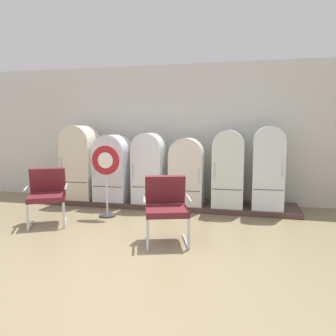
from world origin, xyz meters
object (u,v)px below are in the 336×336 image
object	(u,v)px
refrigerator_5	(268,165)
armchair_right	(166,205)
refrigerator_2	(149,166)
sign_stand	(106,180)
refrigerator_1	(113,166)
refrigerator_4	(228,166)
refrigerator_3	(187,170)
armchair_left	(47,192)
refrigerator_0	(80,160)

from	to	relation	value
refrigerator_5	armchair_right	xyz separation A→B (m)	(-1.56, -2.04, -0.40)
refrigerator_2	sign_stand	world-z (taller)	refrigerator_2
refrigerator_1	refrigerator_5	bearing A→B (deg)	-0.28
refrigerator_2	sign_stand	size ratio (longest dim) A/B	1.09
refrigerator_4	refrigerator_5	size ratio (longest dim) A/B	0.95
refrigerator_2	refrigerator_4	xyz separation A→B (m)	(1.66, 0.06, 0.04)
refrigerator_3	sign_stand	xyz separation A→B (m)	(-1.39, -0.94, -0.11)
refrigerator_1	refrigerator_3	bearing A→B (deg)	-0.95
refrigerator_4	refrigerator_5	distance (m)	0.77
refrigerator_2	refrigerator_5	xyz separation A→B (m)	(2.42, 0.02, 0.08)
sign_stand	refrigerator_4	bearing A→B (deg)	24.04
armchair_left	sign_stand	world-z (taller)	sign_stand
armchair_left	sign_stand	bearing A→B (deg)	38.93
refrigerator_0	refrigerator_4	distance (m)	3.27
refrigerator_0	sign_stand	bearing A→B (deg)	-42.97
refrigerator_5	armchair_right	distance (m)	2.60
refrigerator_4	sign_stand	bearing A→B (deg)	-155.96
armchair_right	armchair_left	bearing A→B (deg)	169.40
refrigerator_1	refrigerator_2	distance (m)	0.84
refrigerator_5	armchair_left	size ratio (longest dim) A/B	1.65
refrigerator_4	sign_stand	world-z (taller)	refrigerator_4
refrigerator_0	refrigerator_1	distance (m)	0.79
sign_stand	refrigerator_1	bearing A→B (deg)	105.51
refrigerator_1	armchair_left	bearing A→B (deg)	-108.76
refrigerator_2	armchair_right	xyz separation A→B (m)	(0.86, -2.02, -0.32)
sign_stand	refrigerator_2	bearing A→B (deg)	58.86
refrigerator_0	refrigerator_5	bearing A→B (deg)	-0.31
refrigerator_3	armchair_right	size ratio (longest dim) A/B	1.41
refrigerator_1	refrigerator_4	world-z (taller)	refrigerator_4
refrigerator_4	armchair_right	xyz separation A→B (m)	(-0.79, -2.08, -0.36)
refrigerator_3	refrigerator_5	distance (m)	1.61
refrigerator_0	refrigerator_2	bearing A→B (deg)	-1.51
refrigerator_2	armchair_left	xyz separation A→B (m)	(-1.39, -1.60, -0.32)
refrigerator_1	armchair_right	xyz separation A→B (m)	(1.70, -2.06, -0.29)
refrigerator_4	armchair_left	world-z (taller)	refrigerator_4
armchair_right	refrigerator_1	bearing A→B (deg)	129.51
refrigerator_1	refrigerator_2	world-z (taller)	refrigerator_2
refrigerator_2	refrigerator_3	bearing A→B (deg)	0.62
refrigerator_4	sign_stand	distance (m)	2.44
refrigerator_5	sign_stand	bearing A→B (deg)	-162.28
armchair_right	refrigerator_0	bearing A→B (deg)	140.18
refrigerator_3	refrigerator_4	xyz separation A→B (m)	(0.83, 0.05, 0.10)
refrigerator_2	refrigerator_4	size ratio (longest dim) A/B	0.96
refrigerator_2	armchair_left	size ratio (longest dim) A/B	1.51
refrigerator_1	refrigerator_5	size ratio (longest dim) A/B	0.89
refrigerator_1	armchair_left	xyz separation A→B (m)	(-0.56, -1.64, -0.29)
refrigerator_4	armchair_right	size ratio (longest dim) A/B	1.57
refrigerator_3	refrigerator_2	bearing A→B (deg)	-179.38
sign_stand	refrigerator_0	bearing A→B (deg)	137.03
refrigerator_2	refrigerator_5	distance (m)	2.43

